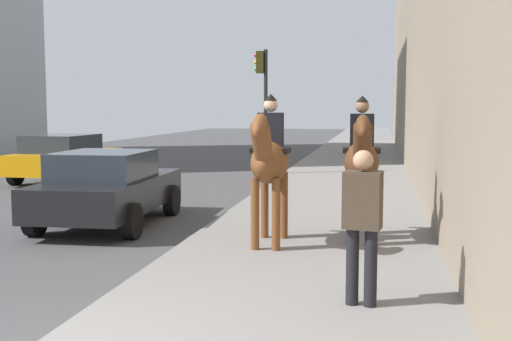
% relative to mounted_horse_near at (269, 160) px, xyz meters
% --- Properties ---
extents(mounted_horse_near, '(2.15, 0.61, 2.36)m').
position_rel_mounted_horse_near_xyz_m(mounted_horse_near, '(0.00, 0.00, 0.00)').
color(mounted_horse_near, brown).
rests_on(mounted_horse_near, sidewalk_slab).
extents(mounted_horse_far, '(2.15, 0.62, 2.34)m').
position_rel_mounted_horse_near_xyz_m(mounted_horse_far, '(0.59, -1.40, -0.02)').
color(mounted_horse_far, '#4C2B16').
rests_on(mounted_horse_far, sidewalk_slab).
extents(pedestrian_greeting, '(0.32, 0.44, 1.70)m').
position_rel_mounted_horse_near_xyz_m(pedestrian_greeting, '(-2.80, -1.50, -0.36)').
color(pedestrian_greeting, black).
rests_on(pedestrian_greeting, sidewalk_slab).
extents(car_near_lane, '(3.98, 2.19, 1.44)m').
position_rel_mounted_horse_near_xyz_m(car_near_lane, '(8.07, 7.72, -0.70)').
color(car_near_lane, orange).
rests_on(car_near_lane, ground).
extents(car_mid_lane, '(4.02, 2.13, 1.44)m').
position_rel_mounted_horse_near_xyz_m(car_mid_lane, '(1.62, 3.43, -0.71)').
color(car_mid_lane, black).
rests_on(car_mid_lane, ground).
extents(traffic_light_near_curb, '(0.20, 0.44, 4.10)m').
position_rel_mounted_horse_near_xyz_m(traffic_light_near_curb, '(10.46, 2.01, 1.28)').
color(traffic_light_near_curb, black).
rests_on(traffic_light_near_curb, ground).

